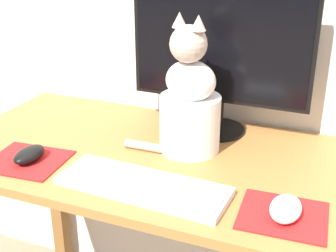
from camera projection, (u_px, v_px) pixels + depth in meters
desk at (174, 193)px, 1.32m from camera, size 1.29×0.61×0.75m
monitor at (220, 54)px, 1.33m from camera, size 0.53×0.17×0.43m
keyboard at (143, 185)px, 1.11m from camera, size 0.42×0.16×0.02m
mousepad_left at (27, 161)px, 1.25m from camera, size 0.21×0.19×0.00m
mousepad_right at (283, 215)px, 1.02m from camera, size 0.20×0.17×0.00m
computer_mouse_left at (29, 154)px, 1.24m from camera, size 0.06×0.11×0.04m
computer_mouse_right at (286, 209)px, 1.01m from camera, size 0.07×0.11×0.03m
cat at (189, 102)px, 1.26m from camera, size 0.28×0.21×0.38m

